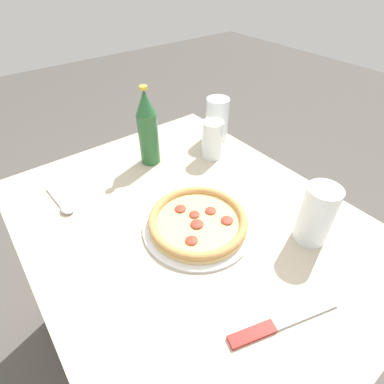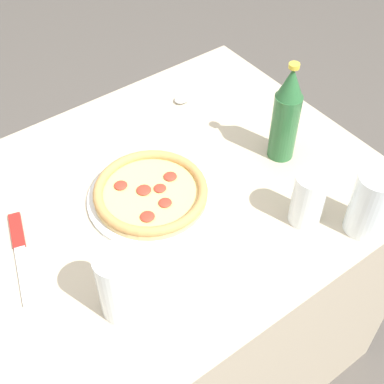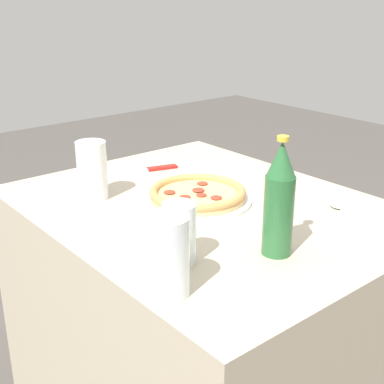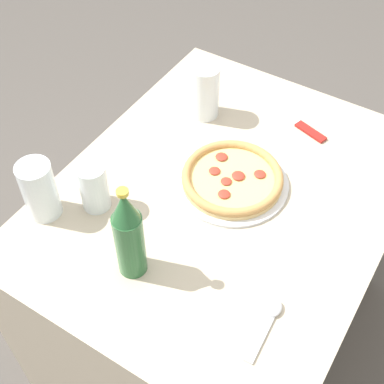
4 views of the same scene
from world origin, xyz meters
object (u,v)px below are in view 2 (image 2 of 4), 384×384
(pizza_salami, at_px, (151,193))
(beer_bottle, at_px, (286,115))
(glass_water, at_px, (370,205))
(spoon, at_px, (190,95))
(glass_mango_juice, at_px, (120,287))
(glass_lemonade, at_px, (308,201))
(knife, at_px, (20,252))

(pizza_salami, relative_size, beer_bottle, 1.12)
(glass_water, xyz_separation_m, spoon, (0.02, -0.58, -0.07))
(spoon, bearing_deg, glass_mango_juice, 42.53)
(glass_water, distance_m, spoon, 0.59)
(glass_water, height_order, spoon, glass_water)
(glass_lemonade, bearing_deg, pizza_salami, -46.51)
(glass_lemonade, xyz_separation_m, glass_water, (-0.08, 0.09, 0.02))
(pizza_salami, relative_size, glass_lemonade, 2.23)
(beer_bottle, bearing_deg, glass_lemonade, 61.13)
(glass_lemonade, xyz_separation_m, beer_bottle, (-0.10, -0.18, 0.06))
(glass_water, xyz_separation_m, knife, (0.61, -0.37, -0.07))
(spoon, bearing_deg, knife, 19.93)
(pizza_salami, height_order, glass_mango_juice, glass_mango_juice)
(knife, height_order, spoon, spoon)
(glass_water, bearing_deg, pizza_salami, -46.96)
(glass_lemonade, height_order, knife, glass_lemonade)
(beer_bottle, xyz_separation_m, knife, (0.63, -0.10, -0.12))
(glass_mango_juice, relative_size, knife, 0.66)
(beer_bottle, bearing_deg, glass_water, 86.18)
(glass_lemonade, bearing_deg, glass_mango_juice, -6.17)
(glass_lemonade, relative_size, spoon, 0.83)
(beer_bottle, relative_size, knife, 1.09)
(beer_bottle, xyz_separation_m, spoon, (0.04, -0.31, -0.11))
(glass_lemonade, height_order, glass_mango_juice, glass_mango_juice)
(glass_water, xyz_separation_m, beer_bottle, (-0.02, -0.27, 0.05))
(knife, relative_size, spoon, 1.53)
(glass_lemonade, xyz_separation_m, knife, (0.53, -0.28, -0.05))
(pizza_salami, bearing_deg, beer_bottle, 169.19)
(beer_bottle, relative_size, spoon, 1.66)
(pizza_salami, xyz_separation_m, glass_water, (-0.31, 0.34, 0.05))
(glass_water, relative_size, knife, 0.65)
(glass_lemonade, height_order, beer_bottle, beer_bottle)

